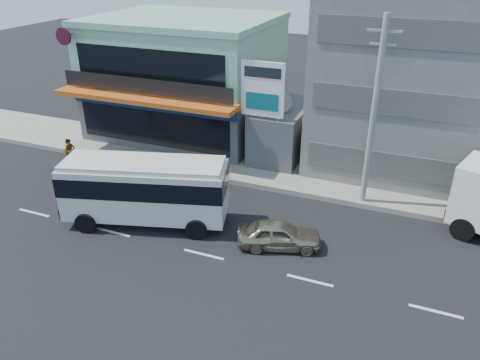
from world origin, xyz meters
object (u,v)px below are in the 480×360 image
(concrete_building, at_px, (465,54))
(utility_pole_near, at_px, (374,115))
(motorcycle_rider, at_px, (73,164))
(sedan, at_px, (279,235))
(satellite_dish, at_px, (279,110))
(billboard, at_px, (263,96))
(minibus, at_px, (145,187))
(shop_building, at_px, (187,80))

(concrete_building, xyz_separation_m, utility_pole_near, (-4.00, -7.60, -1.85))
(motorcycle_rider, bearing_deg, concrete_building, 26.81)
(concrete_building, height_order, utility_pole_near, concrete_building)
(sedan, bearing_deg, utility_pole_near, -47.06)
(concrete_building, bearing_deg, motorcycle_rider, -153.19)
(motorcycle_rider, bearing_deg, utility_pole_near, 10.02)
(satellite_dish, distance_m, sedan, 10.00)
(billboard, bearing_deg, minibus, -113.88)
(shop_building, relative_size, sedan, 3.19)
(utility_pole_near, relative_size, motorcycle_rider, 4.08)
(concrete_building, relative_size, billboard, 2.32)
(utility_pole_near, bearing_deg, concrete_building, 62.24)
(billboard, relative_size, minibus, 0.81)
(concrete_building, xyz_separation_m, sedan, (-7.00, -13.09, -6.34))
(motorcycle_rider, bearing_deg, satellite_dish, 31.01)
(minibus, bearing_deg, satellite_dish, 67.64)
(satellite_dish, xyz_separation_m, minibus, (-3.90, -9.47, -1.55))
(shop_building, xyz_separation_m, sedan, (11.00, -12.03, -3.34))
(minibus, distance_m, motorcycle_rider, 7.74)
(shop_building, distance_m, motorcycle_rider, 10.50)
(sedan, bearing_deg, satellite_dish, -0.11)
(minibus, height_order, sedan, minibus)
(satellite_dish, bearing_deg, minibus, -112.36)
(concrete_building, bearing_deg, minibus, -135.89)
(concrete_building, distance_m, satellite_dish, 11.30)
(billboard, bearing_deg, sedan, -64.34)
(concrete_building, distance_m, billboard, 12.17)
(utility_pole_near, distance_m, sedan, 7.70)
(shop_building, distance_m, concrete_building, 18.28)
(shop_building, height_order, billboard, shop_building)
(utility_pole_near, bearing_deg, shop_building, 154.94)
(concrete_building, height_order, motorcycle_rider, concrete_building)
(motorcycle_rider, bearing_deg, sedan, -10.08)
(satellite_dish, relative_size, billboard, 0.22)
(concrete_building, height_order, sedan, concrete_building)
(billboard, height_order, sedan, billboard)
(shop_building, bearing_deg, satellite_dish, -20.21)
(satellite_dish, xyz_separation_m, motorcycle_rider, (-10.98, -6.60, -2.77))
(minibus, bearing_deg, sedan, 3.21)
(satellite_dish, bearing_deg, utility_pole_near, -30.96)
(satellite_dish, bearing_deg, sedan, -71.73)
(billboard, xyz_separation_m, utility_pole_near, (6.50, -1.80, 0.22))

